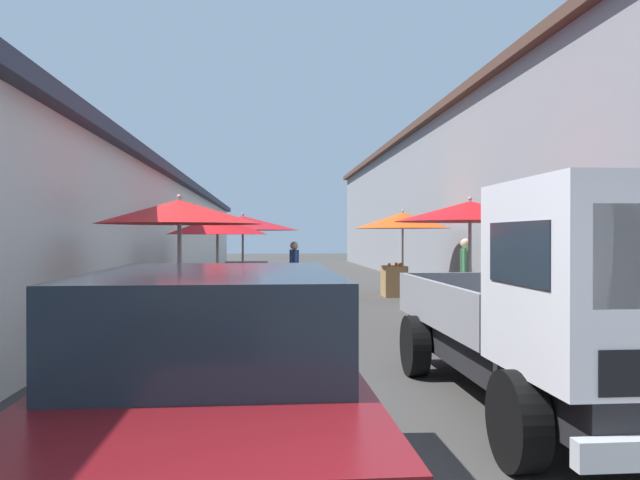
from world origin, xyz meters
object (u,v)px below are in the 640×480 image
fruit_stall_near_right (216,236)px  delivery_truck (587,312)px  fruit_stall_far_right (402,228)px  fruit_stall_far_left (471,230)px  vendor_by_crates (466,271)px  fruit_stall_mid_lane (181,238)px  fruit_stall_near_left (243,232)px  vendor_in_shade (294,267)px  plastic_stool (305,331)px  hatchback_car (214,385)px

fruit_stall_near_right → delivery_truck: (-8.44, -3.74, -0.63)m
fruit_stall_far_right → fruit_stall_far_left: (-6.72, 0.26, -0.13)m
vendor_by_crates → fruit_stall_mid_lane: bearing=129.3°
fruit_stall_near_left → vendor_by_crates: 5.86m
fruit_stall_far_left → delivery_truck: size_ratio=0.51×
fruit_stall_far_right → fruit_stall_near_left: 4.36m
fruit_stall_far_right → fruit_stall_far_left: 6.72m
delivery_truck → vendor_in_shade: delivery_truck is taller
fruit_stall_far_left → delivery_truck: (-5.27, 0.76, -0.73)m
fruit_stall_mid_lane → vendor_by_crates: 6.93m
vendor_by_crates → plastic_stool: (-4.06, 3.64, -0.61)m
fruit_stall_far_left → fruit_stall_near_left: 7.18m
fruit_stall_near_left → vendor_in_shade: size_ratio=1.89×
delivery_truck → vendor_by_crates: delivery_truck is taller
vendor_by_crates → plastic_stool: vendor_by_crates is taller
hatchback_car → plastic_stool: hatchback_car is taller
vendor_in_shade → plastic_stool: 7.24m
vendor_in_shade → plastic_stool: size_ratio=3.52×
fruit_stall_far_left → fruit_stall_near_right: 5.50m
vendor_in_shade → delivery_truck: bearing=-170.0°
fruit_stall_mid_lane → fruit_stall_far_left: bearing=-69.6°
fruit_stall_near_right → hatchback_car: bearing=-175.4°
plastic_stool → fruit_stall_mid_lane: bearing=100.3°
delivery_truck → plastic_stool: size_ratio=11.33×
fruit_stall_near_left → vendor_by_crates: fruit_stall_near_left is taller
delivery_truck → fruit_stall_far_right: bearing=-4.9°
fruit_stall_far_right → vendor_in_shade: (-0.88, 2.99, -1.03)m
fruit_stall_mid_lane → vendor_by_crates: size_ratio=1.38×
vendor_in_shade → fruit_stall_near_left: bearing=84.8°
fruit_stall_near_left → fruit_stall_mid_lane: 7.67m
fruit_stall_far_left → vendor_by_crates: fruit_stall_far_left is taller
fruit_stall_near_right → vendor_in_shade: fruit_stall_near_right is taller
fruit_stall_near_right → plastic_stool: 5.02m
fruit_stall_mid_lane → hatchback_car: fruit_stall_mid_lane is taller
fruit_stall_far_left → fruit_stall_near_right: (3.17, 4.50, -0.10)m
fruit_stall_near_right → vendor_by_crates: size_ratio=1.34×
fruit_stall_far_right → fruit_stall_near_right: 5.94m
fruit_stall_far_right → plastic_stool: bearing=158.8°
delivery_truck → fruit_stall_near_right: bearing=23.9°
fruit_stall_mid_lane → vendor_in_shade: 7.79m
fruit_stall_far_right → delivery_truck: size_ratio=0.54×
fruit_stall_near_right → delivery_truck: bearing=-156.1°
fruit_stall_near_left → plastic_stool: 7.57m
fruit_stall_mid_lane → hatchback_car: bearing=-169.7°
fruit_stall_far_right → fruit_stall_near_left: bearing=100.1°
fruit_stall_near_right → fruit_stall_mid_lane: bearing=179.1°
fruit_stall_near_left → fruit_stall_mid_lane: size_ratio=1.29×
delivery_truck → plastic_stool: 4.48m
fruit_stall_near_right → hatchback_car: 9.55m
hatchback_car → fruit_stall_mid_lane: bearing=10.3°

